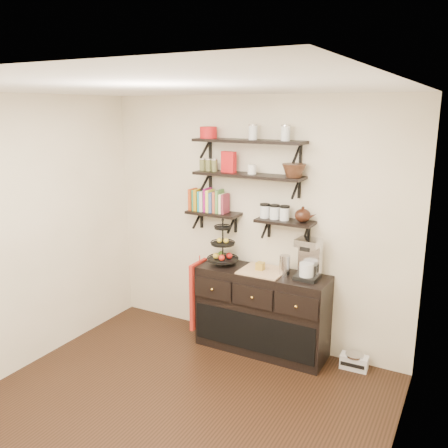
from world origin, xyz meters
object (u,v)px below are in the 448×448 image
(sideboard, at_px, (262,311))
(radio, at_px, (354,361))
(coffee_maker, at_px, (309,260))
(fruit_stand, at_px, (223,250))

(sideboard, xyz_separation_m, radio, (0.98, 0.09, -0.37))
(sideboard, xyz_separation_m, coffee_maker, (0.48, 0.03, 0.65))
(fruit_stand, xyz_separation_m, radio, (1.46, 0.09, -0.99))
(fruit_stand, bearing_deg, radio, 3.40)
(sideboard, height_order, radio, sideboard)
(coffee_maker, bearing_deg, fruit_stand, -174.75)
(sideboard, bearing_deg, radio, 5.24)
(coffee_maker, distance_m, radio, 1.14)
(radio, bearing_deg, coffee_maker, -175.37)
(fruit_stand, bearing_deg, coffee_maker, 1.50)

